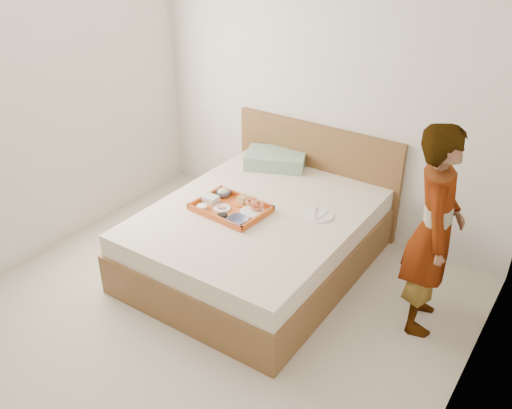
{
  "coord_description": "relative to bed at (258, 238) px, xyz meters",
  "views": [
    {
      "loc": [
        2.1,
        -2.2,
        2.76
      ],
      "look_at": [
        0.0,
        0.9,
        0.65
      ],
      "focal_mm": 38.88,
      "sensor_mm": 36.0,
      "label": 1
    }
  ],
  "objects": [
    {
      "name": "salad_bowl",
      "position": [
        -0.37,
        0.02,
        0.3
      ],
      "size": [
        0.13,
        0.13,
        0.04
      ],
      "primitive_type": "imported",
      "rotation": [
        0.0,
        0.0,
        -0.07
      ],
      "color": "#161A4B",
      "rests_on": "tray"
    },
    {
      "name": "meat_plate",
      "position": [
        -0.24,
        -0.16,
        0.29
      ],
      "size": [
        0.15,
        0.15,
        0.01
      ],
      "primitive_type": "cylinder",
      "rotation": [
        0.0,
        0.0,
        -0.07
      ],
      "color": "white",
      "rests_on": "tray"
    },
    {
      "name": "wall_right",
      "position": [
        1.8,
        -1.0,
        1.04
      ],
      "size": [
        0.01,
        4.0,
        2.6
      ],
      "primitive_type": "cube",
      "color": "silver",
      "rests_on": "ground"
    },
    {
      "name": "cheese_round",
      "position": [
        -0.37,
        -0.25,
        0.3
      ],
      "size": [
        0.09,
        0.09,
        0.03
      ],
      "primitive_type": "cylinder",
      "rotation": [
        0.0,
        0.0,
        -0.07
      ],
      "color": "white",
      "rests_on": "tray"
    },
    {
      "name": "plastic_tub",
      "position": [
        -0.39,
        -0.12,
        0.31
      ],
      "size": [
        0.13,
        0.11,
        0.05
      ],
      "primitive_type": "cube",
      "rotation": [
        0.0,
        0.0,
        -0.07
      ],
      "color": "silver",
      "rests_on": "tray"
    },
    {
      "name": "prawn_plate",
      "position": [
        -0.01,
        -0.07,
        0.29
      ],
      "size": [
        0.21,
        0.21,
        0.01
      ],
      "primitive_type": "cylinder",
      "rotation": [
        0.0,
        0.0,
        -0.07
      ],
      "color": "white",
      "rests_on": "tray"
    },
    {
      "name": "bed",
      "position": [
        0.0,
        0.0,
        0.0
      ],
      "size": [
        1.65,
        2.0,
        0.53
      ],
      "primitive_type": "cube",
      "color": "brown",
      "rests_on": "ground"
    },
    {
      "name": "tray",
      "position": [
        -0.18,
        -0.12,
        0.29
      ],
      "size": [
        0.6,
        0.46,
        0.05
      ],
      "primitive_type": "cube",
      "rotation": [
        0.0,
        0.0,
        -0.07
      ],
      "color": "#CF5812",
      "rests_on": "bed"
    },
    {
      "name": "person",
      "position": [
        1.37,
        0.09,
        0.51
      ],
      "size": [
        0.51,
        0.64,
        1.54
      ],
      "primitive_type": "imported",
      "rotation": [
        0.0,
        0.0,
        1.86
      ],
      "color": "white",
      "rests_on": "ground"
    },
    {
      "name": "navy_bowl_big",
      "position": [
        -0.01,
        -0.26,
        0.3
      ],
      "size": [
        0.17,
        0.17,
        0.04
      ],
      "primitive_type": "imported",
      "rotation": [
        0.0,
        0.0,
        -0.07
      ],
      "color": "#161A4B",
      "rests_on": "tray"
    },
    {
      "name": "sauce_dish",
      "position": [
        -0.15,
        -0.27,
        0.3
      ],
      "size": [
        0.09,
        0.09,
        0.03
      ],
      "primitive_type": "cylinder",
      "rotation": [
        0.0,
        0.0,
        -0.07
      ],
      "color": "black",
      "rests_on": "tray"
    },
    {
      "name": "headboard",
      "position": [
        0.0,
        0.97,
        0.21
      ],
      "size": [
        1.65,
        0.06,
        0.95
      ],
      "primitive_type": "cube",
      "color": "brown",
      "rests_on": "ground"
    },
    {
      "name": "pillow",
      "position": [
        -0.33,
        0.8,
        0.33
      ],
      "size": [
        0.64,
        0.55,
        0.13
      ],
      "primitive_type": "cube",
      "rotation": [
        0.0,
        0.0,
        0.4
      ],
      "color": "#A0B59E",
      "rests_on": "bed"
    },
    {
      "name": "ground",
      "position": [
        0.05,
        -1.0,
        -0.27
      ],
      "size": [
        3.5,
        4.0,
        0.01
      ],
      "primitive_type": "cube",
      "color": "#BFB4A2",
      "rests_on": "ground"
    },
    {
      "name": "dinner_plate",
      "position": [
        0.45,
        0.2,
        0.27
      ],
      "size": [
        0.24,
        0.24,
        0.01
      ],
      "primitive_type": "cylinder",
      "rotation": [
        0.0,
        0.0,
        0.09
      ],
      "color": "white",
      "rests_on": "bed"
    },
    {
      "name": "wall_back",
      "position": [
        0.05,
        1.0,
        1.04
      ],
      "size": [
        3.5,
        0.01,
        2.6
      ],
      "primitive_type": "cube",
      "color": "silver",
      "rests_on": "ground"
    },
    {
      "name": "bread_plate",
      "position": [
        -0.15,
        0.01,
        0.29
      ],
      "size": [
        0.15,
        0.15,
        0.01
      ],
      "primitive_type": "cylinder",
      "rotation": [
        0.0,
        0.0,
        -0.07
      ],
      "color": "orange",
      "rests_on": "tray"
    }
  ]
}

